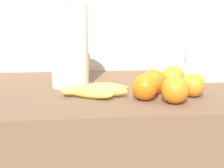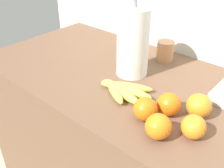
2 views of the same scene
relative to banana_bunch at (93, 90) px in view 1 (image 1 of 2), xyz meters
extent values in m
cube|color=silver|center=(0.22, 0.49, -0.27)|extent=(2.31, 0.06, 1.30)
ellipsoid|color=#D6D04C|center=(-0.01, -0.03, 0.00)|extent=(0.16, 0.12, 0.04)
ellipsoid|color=#DDC84C|center=(0.00, -0.01, 0.00)|extent=(0.21, 0.08, 0.04)
ellipsoid|color=#D7D24C|center=(0.01, 0.01, 0.00)|extent=(0.22, 0.07, 0.04)
ellipsoid|color=#E0C24C|center=(0.00, 0.03, 0.00)|extent=(0.19, 0.12, 0.03)
sphere|color=orange|center=(0.19, 0.01, 0.02)|extent=(0.08, 0.08, 0.08)
sphere|color=orange|center=(0.30, -0.04, 0.02)|extent=(0.07, 0.07, 0.07)
sphere|color=orange|center=(0.27, 0.06, 0.02)|extent=(0.08, 0.08, 0.08)
sphere|color=orange|center=(0.15, -0.07, 0.02)|extent=(0.08, 0.08, 0.08)
sphere|color=orange|center=(0.23, -0.11, 0.02)|extent=(0.08, 0.08, 0.08)
cylinder|color=white|center=(-0.07, 0.15, 0.12)|extent=(0.13, 0.13, 0.28)
cylinder|color=gray|center=(-0.07, 0.15, 0.14)|extent=(0.02, 0.02, 0.31)
cube|color=#B7BABF|center=(0.44, 0.29, 0.00)|extent=(0.36, 0.28, 0.04)
cylinder|color=#B2B2B7|center=(0.44, 0.39, 0.09)|extent=(0.02, 0.02, 0.14)
cylinder|color=tan|center=(-0.03, 0.35, 0.03)|extent=(0.08, 0.08, 0.09)
camera|label=1|loc=(-0.04, -0.96, 0.22)|focal=50.81mm
camera|label=2|loc=(0.52, -0.65, 0.53)|focal=42.44mm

